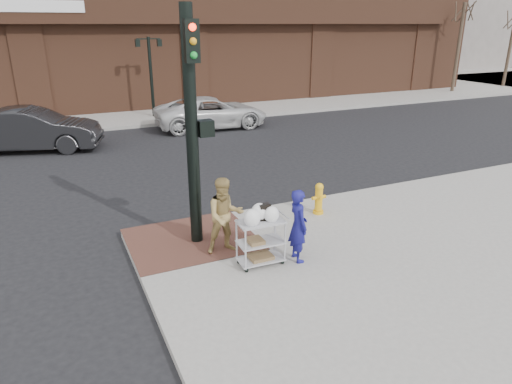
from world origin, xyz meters
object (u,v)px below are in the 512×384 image
sedan_dark (31,130)px  pedestrian_tan (225,216)px  utility_cart (261,238)px  fire_hydrant (319,198)px  lamp_post (151,68)px  traffic_signal_pole (193,123)px  minivan_white (211,113)px  woman_blue (298,226)px

sedan_dark → pedestrian_tan: bearing=-144.9°
utility_cart → fire_hydrant: utility_cart is taller
sedan_dark → utility_cart: bearing=-144.2°
lamp_post → traffic_signal_pole: size_ratio=0.80×
traffic_signal_pole → pedestrian_tan: bearing=-62.7°
fire_hydrant → sedan_dark: bearing=122.3°
pedestrian_tan → minivan_white: (4.12, 12.53, -0.23)m
traffic_signal_pole → woman_blue: size_ratio=3.24×
pedestrian_tan → minivan_white: 13.19m
minivan_white → fire_hydrant: (-1.19, -11.57, -0.18)m
sedan_dark → fire_hydrant: bearing=-130.6°
lamp_post → traffic_signal_pole: bearing=-99.2°
woman_blue → pedestrian_tan: size_ratio=0.93×
lamp_post → minivan_white: (2.02, -3.44, -1.87)m
woman_blue → pedestrian_tan: bearing=56.7°
pedestrian_tan → fire_hydrant: size_ratio=2.01×
woman_blue → fire_hydrant: 2.60m
sedan_dark → minivan_white: (7.85, 1.06, -0.10)m
woman_blue → utility_cart: size_ratio=1.20×
sedan_dark → lamp_post: bearing=-35.3°
lamp_post → fire_hydrant: 15.17m
sedan_dark → utility_cart: 12.97m
lamp_post → pedestrian_tan: (-2.10, -15.97, -1.64)m
lamp_post → fire_hydrant: size_ratio=4.85×
pedestrian_tan → minivan_white: size_ratio=0.31×
fire_hydrant → utility_cart: bearing=-144.5°
lamp_post → woman_blue: size_ratio=2.59×
sedan_dark → traffic_signal_pole: bearing=-145.6°
minivan_white → pedestrian_tan: bearing=164.4°
lamp_post → utility_cart: size_ratio=3.12×
woman_blue → minivan_white: size_ratio=0.29×
sedan_dark → minivan_white: bearing=-65.3°
utility_cart → lamp_post: bearing=84.4°
lamp_post → woman_blue: bearing=-93.0°
traffic_signal_pole → sedan_dark: bearing=107.3°
lamp_post → fire_hydrant: lamp_post is taller
minivan_white → utility_cart: size_ratio=4.20×
fire_hydrant → woman_blue: bearing=-131.7°
traffic_signal_pole → fire_hydrant: 4.01m
sedan_dark → minivan_white: size_ratio=0.96×
utility_cart → pedestrian_tan: bearing=118.6°
utility_cart → fire_hydrant: size_ratio=1.55×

